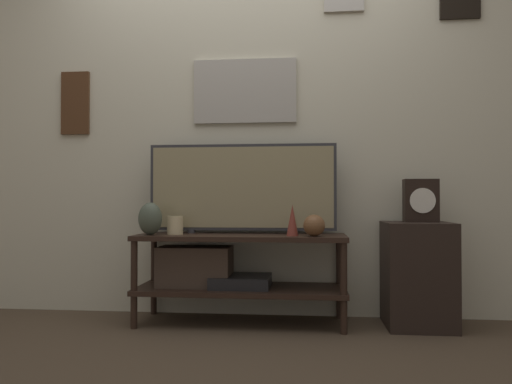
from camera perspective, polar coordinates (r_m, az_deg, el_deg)
name	(u,v)px	position (r m, az deg, el deg)	size (l,w,h in m)	color
ground_plane	(235,334)	(2.91, -2.43, -15.95)	(12.00, 12.00, 0.00)	#4C3D2D
wall_back	(247,111)	(3.40, -1.07, 9.23)	(6.40, 0.08, 2.70)	beige
media_console	(224,267)	(3.12, -3.70, -8.55)	(1.28, 0.44, 0.54)	black
television	(242,187)	(3.17, -1.60, 0.53)	(1.19, 0.05, 0.57)	#333338
vase_slim_bronze	(292,220)	(2.95, 4.18, -3.24)	(0.07, 0.07, 0.18)	brown
vase_round_glass	(314,225)	(2.93, 6.67, -3.81)	(0.13, 0.13, 0.13)	brown
vase_urn_stoneware	(150,219)	(3.10, -11.99, -3.00)	(0.14, 0.13, 0.20)	#4C5647
candle_jar	(175,225)	(3.13, -9.24, -3.77)	(0.10, 0.10, 0.11)	beige
side_table	(418,274)	(3.17, 17.99, -8.94)	(0.39, 0.40, 0.62)	black
mantel_clock	(421,201)	(3.19, 18.31, -0.94)	(0.20, 0.11, 0.26)	black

